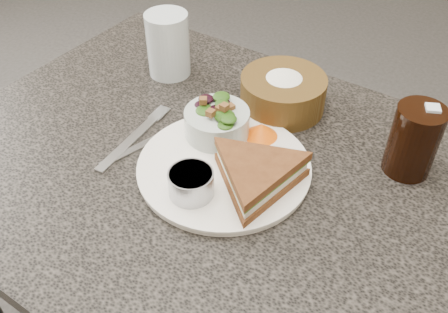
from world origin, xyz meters
The scene contains 11 objects.
dining_table centered at (0.00, 0.00, 0.38)m, with size 1.00×0.70×0.75m, color black.
dinner_plate centered at (0.00, 0.00, 0.76)m, with size 0.28×0.28×0.01m, color white.
sandwich centered at (0.06, -0.02, 0.79)m, with size 0.18×0.18×0.05m, color brown, non-canonical shape.
salad_bowl centered at (-0.06, 0.06, 0.79)m, with size 0.11×0.11×0.06m, color #ABB7B0, non-canonical shape.
dressing_ramekin centered at (-0.01, -0.08, 0.78)m, with size 0.07×0.07×0.04m, color #9C9EA6.
orange_wedge centered at (0.01, 0.09, 0.77)m, with size 0.06×0.06×0.03m, color #F95F0A.
fork centered at (-0.18, -0.03, 0.75)m, with size 0.02×0.18×0.00m, color #B6B6B7.
knife centered at (-0.15, -0.01, 0.75)m, with size 0.01×0.20×0.00m, color #989899.
bread_basket centered at (-0.01, 0.20, 0.79)m, with size 0.16×0.16×0.09m, color #4A3617, non-canonical shape.
cola_glass centered at (0.24, 0.16, 0.81)m, with size 0.08×0.08×0.13m, color black, non-canonical shape.
water_glass centered at (-0.26, 0.18, 0.81)m, with size 0.08×0.08×0.13m, color silver.
Camera 1 is at (0.32, -0.49, 1.30)m, focal length 40.00 mm.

